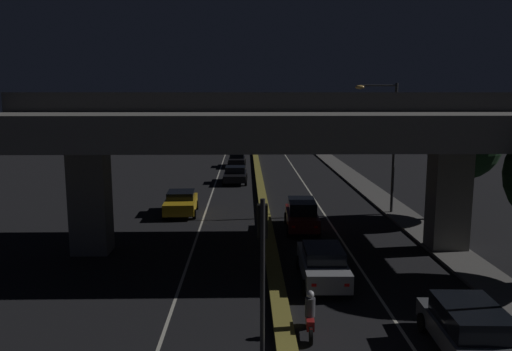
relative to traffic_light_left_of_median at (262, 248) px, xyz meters
The scene contains 16 objects.
lane_line_left_inner 31.76m from the traffic_light_left_of_median, 95.62° to the left, with size 0.12×126.00×0.00m, color beige.
lane_line_right_inner 31.93m from the traffic_light_left_of_median, 81.81° to the left, with size 0.12×126.00×0.00m, color beige.
median_divider 31.61m from the traffic_light_left_of_median, 88.70° to the left, with size 0.63×126.00×0.27m, color olive.
sidewalk_right 26.35m from the traffic_light_left_of_median, 69.12° to the left, with size 2.00×126.00×0.14m, color #5B5956.
elevated_overpass 10.04m from the traffic_light_left_of_median, 85.76° to the left, with size 24.56×9.03×7.61m.
traffic_light_left_of_median is the anchor object (origin of this frame).
street_lamp 19.20m from the traffic_light_left_of_median, 63.84° to the left, with size 2.64×0.32×8.23m.
car_grey_lead 6.49m from the traffic_light_left_of_median, ahead, with size 2.18×4.24×1.48m.
car_silver_second 6.62m from the traffic_light_left_of_median, 64.82° to the left, with size 1.93×4.42×1.50m.
car_dark_red_third 13.93m from the traffic_light_left_of_median, 78.86° to the left, with size 1.95×4.26×1.71m.
car_taxi_yellow_lead_oncoming 18.16m from the traffic_light_left_of_median, 104.82° to the left, with size 2.17×4.09×1.45m.
car_black_second_oncoming 28.97m from the traffic_light_left_of_median, 92.76° to the left, with size 2.11×4.27×1.42m.
car_black_third_oncoming 38.82m from the traffic_light_left_of_median, 92.08° to the left, with size 1.88×4.03×1.50m.
car_taxi_yellow_fourth_oncoming 52.78m from the traffic_light_left_of_median, 95.45° to the left, with size 2.08×4.69×1.59m.
motorcycle_red_filtering_near 3.11m from the traffic_light_left_of_median, 32.80° to the left, with size 0.34×1.71×1.48m.
roadside_tree_kerbside_mid 19.92m from the traffic_light_left_of_median, 51.26° to the left, with size 4.33×4.33×6.86m.
Camera 1 is at (-1.18, -10.12, 7.47)m, focal length 35.00 mm.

